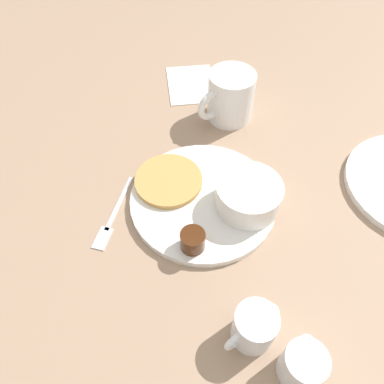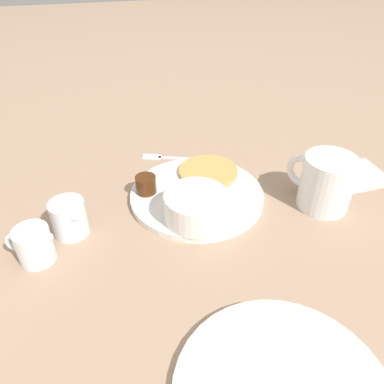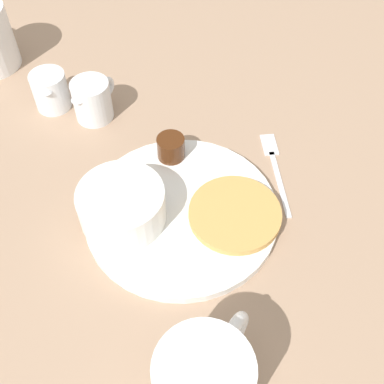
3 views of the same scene
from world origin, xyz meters
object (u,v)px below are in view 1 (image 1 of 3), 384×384
at_px(creamer_pitcher_near, 254,327).
at_px(creamer_pitcher_far, 302,366).
at_px(fork, 111,220).
at_px(bowl, 248,195).
at_px(coffee_mug, 230,97).
at_px(plate, 203,200).

relative_size(creamer_pitcher_near, creamer_pitcher_far, 1.00).
bearing_deg(fork, creamer_pitcher_far, -135.47).
relative_size(bowl, coffee_mug, 0.91).
xyz_separation_m(plate, coffee_mug, (0.20, -0.07, 0.04)).
bearing_deg(creamer_pitcher_far, bowl, 4.92).
relative_size(plate, fork, 1.69).
height_order(plate, bowl, bowl).
distance_m(bowl, creamer_pitcher_far, 0.24).
height_order(bowl, fork, bowl).
bearing_deg(bowl, fork, 91.36).
relative_size(coffee_mug, creamer_pitcher_far, 1.55).
bearing_deg(fork, bowl, -88.64).
distance_m(coffee_mug, creamer_pitcher_near, 0.42).
relative_size(plate, coffee_mug, 2.11).
height_order(coffee_mug, fork, coffee_mug).
relative_size(coffee_mug, creamer_pitcher_near, 1.55).
bearing_deg(creamer_pitcher_near, bowl, -7.83).
distance_m(creamer_pitcher_near, fork, 0.27).
height_order(creamer_pitcher_near, creamer_pitcher_far, creamer_pitcher_near).
xyz_separation_m(creamer_pitcher_near, creamer_pitcher_far, (-0.05, -0.05, -0.00)).
bearing_deg(fork, creamer_pitcher_near, -135.62).
xyz_separation_m(coffee_mug, creamer_pitcher_far, (-0.47, -0.02, -0.02)).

